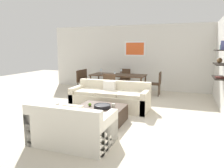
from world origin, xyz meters
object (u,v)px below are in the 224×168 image
(candle_jar, at_px, (113,105))
(dining_chair_left_far, at_px, (87,78))
(wine_glass_foot, at_px, (115,73))
(coffee_table, at_px, (100,114))
(dining_table, at_px, (118,76))
(wine_glass_head, at_px, (121,70))
(dining_chair_left_near, at_px, (82,80))
(sofa_beige, at_px, (110,98))
(dining_chair_head, at_px, (124,78))
(apple_on_coffee_table, at_px, (90,104))
(dining_chair_foot, at_px, (110,84))
(decorative_bowl, at_px, (102,106))
(wine_glass_left_far, at_px, (101,70))
(dining_chair_right_far, at_px, (157,82))
(loveseat_white, at_px, (72,128))

(candle_jar, distance_m, dining_chair_left_far, 4.16)
(wine_glass_foot, bearing_deg, coffee_table, -77.35)
(dining_table, relative_size, wine_glass_head, 11.87)
(dining_chair_left_near, height_order, wine_glass_foot, wine_glass_foot)
(sofa_beige, relative_size, dining_chair_head, 2.56)
(sofa_beige, height_order, apple_on_coffee_table, sofa_beige)
(candle_jar, distance_m, dining_chair_foot, 2.52)
(sofa_beige, distance_m, decorative_bowl, 1.33)
(wine_glass_left_far, bearing_deg, dining_chair_right_far, 2.38)
(sofa_beige, xyz_separation_m, apple_on_coffee_table, (-0.06, -1.25, 0.13))
(coffee_table, bearing_deg, wine_glass_left_far, 112.51)
(wine_glass_head, bearing_deg, decorative_bowl, -79.05)
(decorative_bowl, bearing_deg, dining_chair_foot, 106.28)
(decorative_bowl, bearing_deg, wine_glass_head, 100.95)
(apple_on_coffee_table, bearing_deg, dining_chair_left_near, 120.77)
(dining_table, height_order, wine_glass_head, wine_glass_head)
(wine_glass_left_far, bearing_deg, sofa_beige, -60.99)
(coffee_table, height_order, candle_jar, candle_jar)
(sofa_beige, relative_size, apple_on_coffee_table, 29.07)
(loveseat_white, distance_m, dining_chair_head, 5.39)
(loveseat_white, xyz_separation_m, dining_chair_head, (-0.60, 5.36, 0.21))
(candle_jar, height_order, wine_glass_head, wine_glass_head)
(decorative_bowl, distance_m, apple_on_coffee_table, 0.34)
(loveseat_white, relative_size, dining_table, 0.70)
(candle_jar, xyz_separation_m, dining_chair_left_far, (-2.40, 3.40, 0.08))
(dining_table, xyz_separation_m, wine_glass_foot, (-0.00, -0.39, 0.17))
(candle_jar, bearing_deg, dining_chair_right_far, 81.56)
(dining_chair_foot, bearing_deg, decorative_bowl, -73.72)
(coffee_table, relative_size, dining_chair_left_far, 1.26)
(candle_jar, height_order, apple_on_coffee_table, candle_jar)
(dining_chair_right_far, height_order, wine_glass_foot, wine_glass_foot)
(dining_chair_head, height_order, dining_chair_left_far, same)
(dining_chair_left_near, bearing_deg, sofa_beige, -44.02)
(dining_chair_left_near, bearing_deg, wine_glass_left_far, 24.20)
(dining_chair_left_near, xyz_separation_m, wine_glass_left_far, (0.70, 0.32, 0.38))
(dining_chair_right_far, relative_size, wine_glass_foot, 5.59)
(coffee_table, distance_m, wine_glass_foot, 3.00)
(coffee_table, relative_size, decorative_bowl, 2.81)
(loveseat_white, xyz_separation_m, dining_chair_foot, (-0.60, 3.64, 0.21))
(dining_chair_right_far, relative_size, dining_chair_left_near, 1.00)
(wine_glass_head, bearing_deg, candle_jar, -75.16)
(apple_on_coffee_table, bearing_deg, dining_chair_right_far, 72.87)
(candle_jar, bearing_deg, dining_chair_left_near, 128.80)
(candle_jar, height_order, dining_chair_head, dining_chair_head)
(dining_chair_right_far, bearing_deg, wine_glass_foot, -157.72)
(dining_chair_head, height_order, wine_glass_foot, wine_glass_foot)
(dining_chair_foot, height_order, dining_chair_left_far, same)
(dining_chair_right_far, bearing_deg, apple_on_coffee_table, -107.13)
(candle_jar, bearing_deg, decorative_bowl, -151.41)
(dining_table, bearing_deg, wine_glass_head, 90.00)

